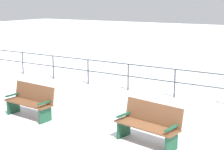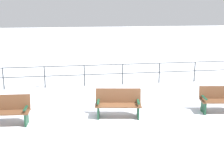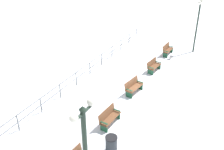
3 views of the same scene
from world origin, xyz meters
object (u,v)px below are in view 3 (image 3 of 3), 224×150
bench_second (109,117)px  lamppost_middle (198,16)px  bench_fourth (154,66)px  bench_third (133,87)px  bench_fifth (167,49)px  trash_bin (111,144)px

bench_second → lamppost_middle: size_ratio=0.34×
bench_second → lamppost_middle: (1.89, 12.29, 2.68)m
bench_fourth → bench_third: bearing=-83.7°
bench_fifth → lamppost_middle: size_ratio=0.34×
bench_fourth → lamppost_middle: bearing=78.7°
bench_third → bench_fourth: size_ratio=1.07×
trash_bin → lamppost_middle: bearing=86.5°
bench_third → lamppost_middle: (2.00, 8.75, 2.68)m
bench_fourth → bench_fifth: bench_fifth is taller
bench_third → bench_fourth: bench_third is taller
bench_fifth → trash_bin: bearing=-81.8°
bench_fourth → trash_bin: bearing=-75.1°
bench_second → trash_bin: bearing=-55.5°
bench_second → bench_third: size_ratio=0.98×
bench_fifth → bench_third: bearing=-87.5°
bench_third → trash_bin: bearing=-68.9°
bench_third → trash_bin: bench_third is taller
bench_fourth → bench_fifth: (0.01, 3.53, 0.03)m
bench_fifth → trash_bin: size_ratio=1.77×
bench_second → bench_fourth: bearing=93.7°
bench_second → bench_third: bearing=95.6°
bench_second → lamppost_middle: lamppost_middle is taller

